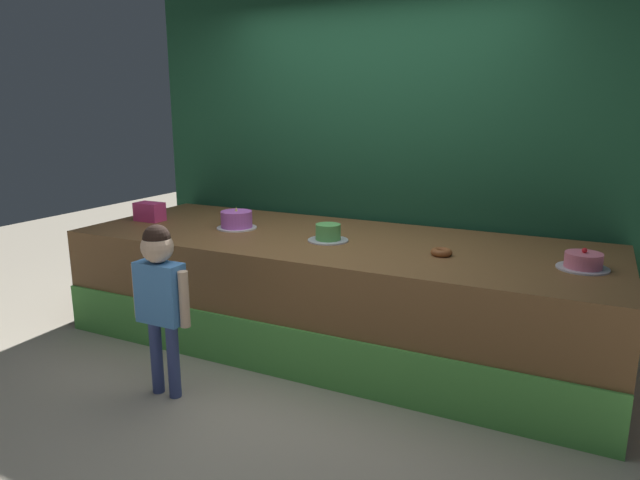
{
  "coord_description": "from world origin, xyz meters",
  "views": [
    {
      "loc": [
        1.63,
        -2.83,
        1.68
      ],
      "look_at": [
        0.02,
        0.41,
        0.82
      ],
      "focal_mm": 31.46,
      "sensor_mm": 36.0,
      "label": 1
    }
  ],
  "objects_px": {
    "pink_box": "(150,212)",
    "donut": "(441,252)",
    "cake_center": "(328,233)",
    "child_figure": "(160,287)",
    "cake_right": "(583,262)",
    "cake_left": "(237,220)"
  },
  "relations": [
    {
      "from": "pink_box",
      "to": "donut",
      "type": "bearing_deg",
      "value": -0.67
    },
    {
      "from": "pink_box",
      "to": "cake_center",
      "type": "distance_m",
      "value": 1.61
    },
    {
      "from": "child_figure",
      "to": "cake_right",
      "type": "bearing_deg",
      "value": 27.06
    },
    {
      "from": "donut",
      "to": "cake_right",
      "type": "xyz_separation_m",
      "value": [
        0.81,
        0.06,
        0.02
      ]
    },
    {
      "from": "cake_center",
      "to": "pink_box",
      "type": "bearing_deg",
      "value": -179.69
    },
    {
      "from": "pink_box",
      "to": "cake_center",
      "type": "bearing_deg",
      "value": 0.31
    },
    {
      "from": "child_figure",
      "to": "cake_right",
      "type": "height_order",
      "value": "child_figure"
    },
    {
      "from": "child_figure",
      "to": "pink_box",
      "type": "relative_size",
      "value": 4.57
    },
    {
      "from": "cake_left",
      "to": "cake_center",
      "type": "bearing_deg",
      "value": -4.32
    },
    {
      "from": "child_figure",
      "to": "cake_left",
      "type": "distance_m",
      "value": 1.18
    },
    {
      "from": "child_figure",
      "to": "donut",
      "type": "xyz_separation_m",
      "value": [
        1.36,
        1.04,
        0.12
      ]
    },
    {
      "from": "child_figure",
      "to": "pink_box",
      "type": "xyz_separation_m",
      "value": [
        -1.06,
        1.07,
        0.18
      ]
    },
    {
      "from": "child_figure",
      "to": "cake_left",
      "type": "xyz_separation_m",
      "value": [
        -0.25,
        1.14,
        0.17
      ]
    },
    {
      "from": "donut",
      "to": "cake_left",
      "type": "distance_m",
      "value": 1.61
    },
    {
      "from": "donut",
      "to": "cake_right",
      "type": "bearing_deg",
      "value": 4.56
    },
    {
      "from": "cake_right",
      "to": "child_figure",
      "type": "bearing_deg",
      "value": -152.94
    },
    {
      "from": "child_figure",
      "to": "cake_center",
      "type": "distance_m",
      "value": 1.22
    },
    {
      "from": "donut",
      "to": "cake_left",
      "type": "bearing_deg",
      "value": 176.52
    },
    {
      "from": "pink_box",
      "to": "cake_left",
      "type": "xyz_separation_m",
      "value": [
        0.81,
        0.07,
        -0.01
      ]
    },
    {
      "from": "child_figure",
      "to": "donut",
      "type": "bearing_deg",
      "value": 37.46
    },
    {
      "from": "cake_center",
      "to": "cake_right",
      "type": "height_order",
      "value": "cake_right"
    },
    {
      "from": "donut",
      "to": "cake_center",
      "type": "height_order",
      "value": "cake_center"
    }
  ]
}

